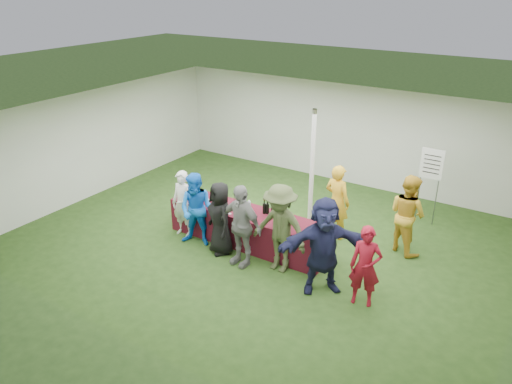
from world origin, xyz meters
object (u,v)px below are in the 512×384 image
Objects in this scene: staff_pourer at (337,202)px; customer_2 at (220,218)px; customer_3 at (241,225)px; serving_table at (248,228)px; dump_bucket at (315,233)px; customer_5 at (324,246)px; customer_4 at (280,229)px; customer_6 at (365,266)px; customer_1 at (197,210)px; wine_list_sign at (431,170)px; customer_0 at (183,204)px; staff_back at (407,214)px.

staff_pourer is 2.56m from customer_2.
customer_2 is 0.91× the size of customer_3.
serving_table is 0.77m from customer_2.
customer_2 reaches higher than dump_bucket.
dump_bucket is 0.15× the size of customer_5.
customer_4 is (0.75, 0.22, 0.05)m from customer_3.
customer_2 is (-1.96, -0.37, -0.07)m from dump_bucket.
customer_3 reaches higher than staff_pourer.
customer_5 is 0.80m from customer_6.
customer_1 reaches higher than customer_2.
customer_2 is at bearing 172.68° from customer_3.
staff_pourer is at bearing 42.29° from serving_table.
customer_1 is at bearing 138.34° from customer_5.
staff_pourer is (1.43, 1.30, 0.46)m from serving_table.
customer_2 is at bearing -115.92° from serving_table.
customer_5 reaches higher than customer_1.
wine_list_sign reaches higher than customer_1.
customer_4 reaches higher than staff_pourer.
serving_table is 2.02× the size of customer_4.
dump_bucket is 0.16× the size of staff_pourer.
customer_0 reaches higher than customer_6.
customer_2 is 1.04× the size of customer_6.
customer_5 is at bearing -5.31° from customer_0.
customer_3 is at bearing -160.48° from customer_4.
wine_list_sign is at bearing 38.07° from customer_5.
customer_1 reaches higher than serving_table.
customer_0 is (-1.41, -0.43, 0.37)m from serving_table.
staff_pourer is 1.13× the size of customer_6.
customer_0 reaches higher than serving_table.
dump_bucket is 0.17× the size of customer_2.
customer_1 is 3.75m from customer_6.
staff_pourer is at bearing -130.25° from wine_list_sign.
staff_pourer is 2.33m from customer_3.
staff_pourer is at bearing 24.66° from customer_1.
serving_table is 1.99m from staff_pourer.
staff_back is at bearing 14.57° from customer_1.
customer_5 reaches higher than customer_2.
staff_pourer is at bearing 82.26° from customer_4.
wine_list_sign is (1.23, 3.25, 0.48)m from dump_bucket.
customer_0 is 0.55m from customer_1.
dump_bucket is 0.15× the size of wine_list_sign.
customer_4 is at bearing -26.13° from serving_table.
customer_3 is at bearing -158.64° from dump_bucket.
staff_back is 2.19m from customer_6.
staff_pourer is 1.05× the size of customer_1.
wine_list_sign is at bearing 75.86° from customer_6.
customer_0 is at bearing -156.76° from customer_2.
staff_pourer is 0.94× the size of customer_4.
staff_back is 0.92× the size of customer_5.
customer_5 is at bearing 98.04° from staff_back.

